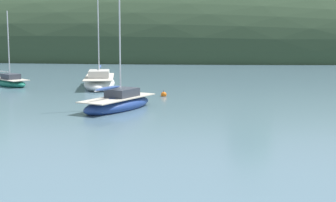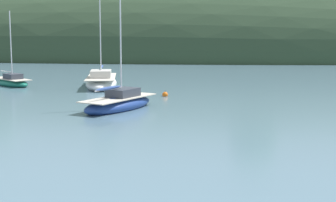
% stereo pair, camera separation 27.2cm
% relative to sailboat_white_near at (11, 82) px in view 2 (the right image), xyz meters
% --- Properties ---
extents(far_shoreline_hill, '(150.00, 36.00, 31.07)m').
position_rel_sailboat_white_near_xyz_m(far_shoreline_hill, '(15.55, 45.45, -0.24)').
color(far_shoreline_hill, '#2D422B').
rests_on(far_shoreline_hill, ground).
extents(sailboat_white_near, '(5.07, 4.84, 6.82)m').
position_rel_sailboat_white_near_xyz_m(sailboat_white_near, '(0.00, 0.00, 0.00)').
color(sailboat_white_near, '#196B56').
rests_on(sailboat_white_near, ground).
extents(sailboat_navy_dinghy, '(4.77, 6.71, 7.42)m').
position_rel_sailboat_white_near_xyz_m(sailboat_navy_dinghy, '(12.04, -12.78, 0.06)').
color(sailboat_navy_dinghy, navy).
rests_on(sailboat_navy_dinghy, ground).
extents(sailboat_yellow_far, '(3.84, 8.09, 9.86)m').
position_rel_sailboat_white_near_xyz_m(sailboat_yellow_far, '(8.36, -0.66, 0.13)').
color(sailboat_yellow_far, white).
rests_on(sailboat_yellow_far, ground).
extents(mooring_buoy_inner, '(0.44, 0.44, 0.54)m').
position_rel_sailboat_white_near_xyz_m(mooring_buoy_inner, '(14.44, -6.15, -0.21)').
color(mooring_buoy_inner, orange).
rests_on(mooring_buoy_inner, ground).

